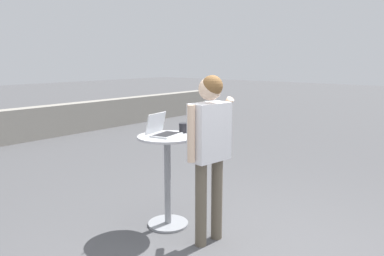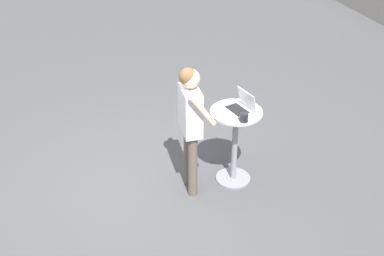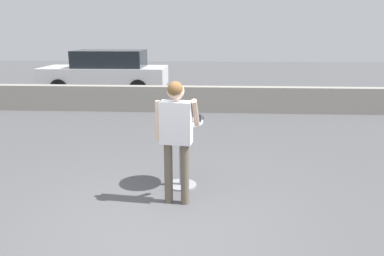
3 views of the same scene
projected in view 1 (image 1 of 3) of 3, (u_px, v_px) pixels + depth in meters
The scene contains 4 objects.
cafe_table at pixel (168, 170), 3.92m from camera, with size 0.62×0.62×0.98m.
laptop at pixel (162, 130), 3.88m from camera, with size 0.36×0.32×0.23m.
coffee_mug at pixel (183, 128), 4.01m from camera, with size 0.13×0.10×0.10m.
standing_person at pixel (210, 140), 3.48m from camera, with size 0.56×0.33×1.62m.
Camera 1 is at (-2.52, -1.45, 1.76)m, focal length 35.00 mm.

